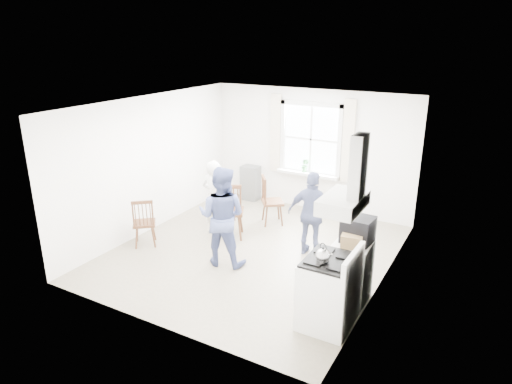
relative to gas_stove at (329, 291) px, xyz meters
name	(u,v)px	position (x,y,z in m)	size (l,w,h in m)	color
room_shell	(253,182)	(-1.91, 1.35, 0.82)	(4.62, 5.12, 2.64)	gray
window_assembly	(310,144)	(-1.91, 3.80, 0.98)	(1.88, 0.24, 1.70)	white
range_hood	(348,191)	(0.16, 0.00, 1.42)	(0.45, 0.76, 0.94)	silver
shelf_unit	(250,183)	(-3.31, 3.68, -0.08)	(0.40, 0.30, 0.80)	slate
gas_stove	(329,291)	(0.00, 0.00, 0.00)	(0.68, 0.76, 1.12)	white
kettle	(323,256)	(-0.07, -0.12, 0.56)	(0.19, 0.19, 0.26)	silver
low_cabinet	(351,272)	(0.07, 0.70, -0.03)	(0.50, 0.55, 0.90)	silver
stereo_stack	(358,229)	(0.10, 0.78, 0.60)	(0.43, 0.39, 0.37)	black
cardboard_box	(352,241)	(0.08, 0.56, 0.51)	(0.28, 0.20, 0.18)	olive
windsor_chair_a	(230,205)	(-2.55, 1.60, 0.19)	(0.62, 0.62, 1.11)	#472816
windsor_chair_b	(217,190)	(-3.29, 2.28, 0.17)	(0.63, 0.62, 1.08)	#472816
windsor_chair_c	(143,218)	(-3.71, 0.57, 0.08)	(0.54, 0.54, 0.92)	#472816
person_left	(215,198)	(-2.94, 1.69, 0.25)	(0.53, 0.53, 1.46)	white
person_mid	(222,216)	(-2.16, 0.75, 0.36)	(0.82, 0.82, 1.68)	#4F5C94
person_right	(312,214)	(-0.99, 1.78, 0.26)	(0.87, 0.87, 1.49)	navy
potted_plant	(305,165)	(-1.98, 3.71, 0.51)	(0.16, 0.16, 0.30)	#367A3C
windsor_chair_d	(267,195)	(-2.30, 2.60, 0.13)	(0.58, 0.58, 1.00)	#472816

